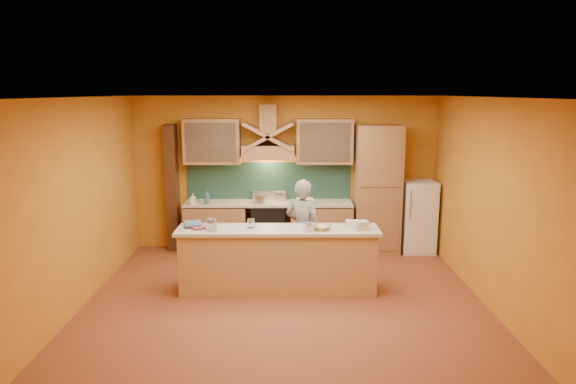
{
  "coord_description": "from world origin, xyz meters",
  "views": [
    {
      "loc": [
        0.02,
        -6.81,
        2.87
      ],
      "look_at": [
        0.05,
        0.9,
        1.36
      ],
      "focal_mm": 32.0,
      "sensor_mm": 36.0,
      "label": 1
    }
  ],
  "objects_px": {
    "person": "(303,230)",
    "mixing_bowl": "(321,227)",
    "stove": "(269,227)",
    "kitchen_scale": "(308,227)",
    "fridge": "(418,216)"
  },
  "relations": [
    {
      "from": "fridge",
      "to": "person",
      "type": "xyz_separation_m",
      "value": [
        -2.12,
        -1.38,
        0.13
      ]
    },
    {
      "from": "fridge",
      "to": "kitchen_scale",
      "type": "height_order",
      "value": "fridge"
    },
    {
      "from": "stove",
      "to": "fridge",
      "type": "relative_size",
      "value": 0.69
    },
    {
      "from": "person",
      "to": "fridge",
      "type": "bearing_deg",
      "value": -122.49
    },
    {
      "from": "person",
      "to": "kitchen_scale",
      "type": "distance_m",
      "value": 0.71
    },
    {
      "from": "kitchen_scale",
      "to": "stove",
      "type": "bearing_deg",
      "value": 91.35
    },
    {
      "from": "fridge",
      "to": "person",
      "type": "bearing_deg",
      "value": -147.03
    },
    {
      "from": "stove",
      "to": "mixing_bowl",
      "type": "xyz_separation_m",
      "value": [
        0.82,
        -1.97,
        0.53
      ]
    },
    {
      "from": "fridge",
      "to": "mixing_bowl",
      "type": "distance_m",
      "value": 2.74
    },
    {
      "from": "fridge",
      "to": "kitchen_scale",
      "type": "bearing_deg",
      "value": -135.23
    },
    {
      "from": "fridge",
      "to": "person",
      "type": "distance_m",
      "value": 2.53
    },
    {
      "from": "kitchen_scale",
      "to": "person",
      "type": "bearing_deg",
      "value": 78.76
    },
    {
      "from": "mixing_bowl",
      "to": "kitchen_scale",
      "type": "bearing_deg",
      "value": -154.93
    },
    {
      "from": "person",
      "to": "mixing_bowl",
      "type": "height_order",
      "value": "person"
    },
    {
      "from": "person",
      "to": "mixing_bowl",
      "type": "xyz_separation_m",
      "value": [
        0.24,
        -0.59,
        0.19
      ]
    }
  ]
}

